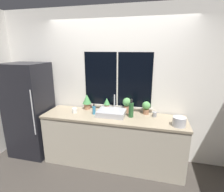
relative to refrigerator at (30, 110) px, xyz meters
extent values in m
plane|color=#38332D|center=(1.61, -0.27, -0.88)|extent=(14.00, 14.00, 0.00)
cube|color=silver|center=(1.61, 0.40, 0.47)|extent=(8.00, 0.06, 2.70)
cube|color=black|center=(1.61, 0.37, 0.58)|extent=(1.22, 0.01, 0.97)
cube|color=silver|center=(1.61, 0.36, 0.58)|extent=(0.02, 0.01, 0.97)
cube|color=silver|center=(1.61, 0.36, 0.09)|extent=(1.28, 0.04, 0.03)
cube|color=silver|center=(-0.64, 1.23, 0.47)|extent=(0.06, 7.00, 2.70)
cube|color=#B2A893|center=(1.61, 0.03, -0.45)|extent=(2.39, 0.61, 0.86)
cube|color=gray|center=(1.61, 0.03, 0.00)|extent=(2.41, 0.63, 0.03)
cube|color=black|center=(0.00, 0.00, 0.00)|extent=(0.72, 0.63, 1.75)
cylinder|color=silver|center=(0.33, -0.32, 0.09)|extent=(0.02, 0.02, 0.79)
cube|color=#ADADB2|center=(1.58, 0.07, 0.07)|extent=(0.47, 0.37, 0.09)
cylinder|color=#B7B7BC|center=(1.58, 0.28, 0.04)|extent=(0.04, 0.04, 0.03)
cylinder|color=#B7B7BC|center=(1.58, 0.28, 0.19)|extent=(0.02, 0.02, 0.28)
cylinder|color=#9E6B4C|center=(1.06, 0.26, 0.08)|extent=(0.12, 0.12, 0.11)
cone|color=#478E4C|center=(1.06, 0.26, 0.22)|extent=(0.16, 0.16, 0.18)
cylinder|color=#9E6B4C|center=(1.44, 0.26, 0.08)|extent=(0.09, 0.09, 0.12)
cone|color=#478E4C|center=(1.44, 0.26, 0.20)|extent=(0.11, 0.11, 0.13)
cylinder|color=#9E6B4C|center=(1.81, 0.26, 0.08)|extent=(0.09, 0.09, 0.12)
sphere|color=#569951|center=(1.81, 0.26, 0.21)|extent=(0.15, 0.15, 0.15)
cylinder|color=#9E6B4C|center=(2.15, 0.26, 0.06)|extent=(0.10, 0.10, 0.08)
sphere|color=#569951|center=(2.15, 0.26, 0.18)|extent=(0.14, 0.14, 0.14)
cylinder|color=teal|center=(1.28, 0.04, 0.09)|extent=(0.05, 0.05, 0.14)
cylinder|color=black|center=(1.28, 0.04, 0.19)|extent=(0.02, 0.02, 0.04)
cylinder|color=#235128|center=(1.91, 0.06, 0.14)|extent=(0.08, 0.08, 0.24)
cylinder|color=black|center=(1.91, 0.06, 0.30)|extent=(0.04, 0.04, 0.07)
cylinder|color=gray|center=(2.29, 0.17, 0.06)|extent=(0.07, 0.07, 0.08)
cylinder|color=white|center=(0.92, 0.02, 0.06)|extent=(0.09, 0.09, 0.08)
cylinder|color=#B2B2B7|center=(2.65, -0.12, 0.09)|extent=(0.19, 0.19, 0.14)
cone|color=#B2B2B7|center=(2.65, -0.12, 0.17)|extent=(0.16, 0.16, 0.02)
camera|label=1|loc=(2.26, -2.65, 1.13)|focal=28.00mm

